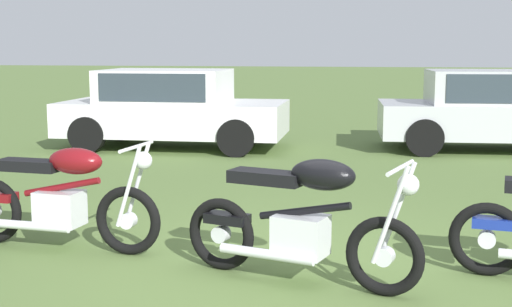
{
  "coord_description": "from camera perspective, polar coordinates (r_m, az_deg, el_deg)",
  "views": [
    {
      "loc": [
        0.65,
        -5.63,
        1.85
      ],
      "look_at": [
        -0.44,
        0.7,
        0.87
      ],
      "focal_mm": 49.78,
      "sensor_mm": 36.0,
      "label": 1
    }
  ],
  "objects": [
    {
      "name": "car_silver",
      "position": [
        13.33,
        19.24,
        3.62
      ],
      "size": [
        4.52,
        2.08,
        1.43
      ],
      "rotation": [
        0.0,
        0.0,
        0.06
      ],
      "color": "#B2B5BA",
      "rests_on": "ground"
    },
    {
      "name": "motorcycle_maroon",
      "position": [
        6.72,
        -15.5,
        -3.43
      ],
      "size": [
        2.03,
        0.64,
        1.02
      ],
      "rotation": [
        0.0,
        0.0,
        -0.11
      ],
      "color": "black",
      "rests_on": "ground"
    },
    {
      "name": "motorcycle_black",
      "position": [
        5.57,
        3.66,
        -5.46
      ],
      "size": [
        1.94,
        0.89,
        1.02
      ],
      "rotation": [
        0.0,
        0.0,
        -0.3
      ],
      "color": "black",
      "rests_on": "ground"
    },
    {
      "name": "car_white",
      "position": [
        13.06,
        -6.9,
        3.94
      ],
      "size": [
        4.07,
        2.0,
        1.43
      ],
      "rotation": [
        0.0,
        0.0,
        0.01
      ],
      "color": "silver",
      "rests_on": "ground"
    },
    {
      "name": "ground_plane",
      "position": [
        5.96,
        3.1,
        -9.46
      ],
      "size": [
        120.0,
        120.0,
        0.0
      ],
      "primitive_type": "plane",
      "color": "#567038"
    }
  ]
}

